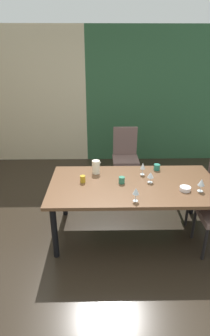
{
  "coord_description": "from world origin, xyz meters",
  "views": [
    {
      "loc": [
        0.18,
        -2.66,
        2.21
      ],
      "look_at": [
        0.24,
        0.37,
        0.85
      ],
      "focal_mm": 28.0,
      "sensor_mm": 36.0,
      "label": 1
    }
  ],
  "objects_px": {
    "wine_glass_center": "(151,175)",
    "cup_south": "(122,180)",
    "dining_table": "(134,188)",
    "serving_bowl_west": "(185,189)",
    "chair_right_far": "(205,184)",
    "wine_glass_north": "(201,183)",
    "cup_near_shelf": "(83,179)",
    "wine_glass_left": "(136,191)",
    "pitcher_east": "(96,167)",
    "chair_head_far": "(125,154)",
    "wine_glass_rear": "(143,166)",
    "cup_front": "(157,167)"
  },
  "relations": [
    {
      "from": "wine_glass_rear",
      "to": "cup_near_shelf",
      "type": "bearing_deg",
      "value": -164.79
    },
    {
      "from": "chair_right_far",
      "to": "wine_glass_north",
      "type": "height_order",
      "value": "chair_right_far"
    },
    {
      "from": "chair_right_far",
      "to": "pitcher_east",
      "type": "height_order",
      "value": "chair_right_far"
    },
    {
      "from": "wine_glass_center",
      "to": "cup_south",
      "type": "distance_m",
      "value": 0.36
    },
    {
      "from": "wine_glass_rear",
      "to": "wine_glass_left",
      "type": "height_order",
      "value": "wine_glass_rear"
    },
    {
      "from": "wine_glass_center",
      "to": "cup_near_shelf",
      "type": "bearing_deg",
      "value": 178.92
    },
    {
      "from": "wine_glass_center",
      "to": "wine_glass_left",
      "type": "relative_size",
      "value": 0.85
    },
    {
      "from": "wine_glass_north",
      "to": "pitcher_east",
      "type": "bearing_deg",
      "value": 157.02
    },
    {
      "from": "dining_table",
      "to": "chair_right_far",
      "type": "xyz_separation_m",
      "value": [
        1.03,
        0.33,
        -0.12
      ]
    },
    {
      "from": "chair_head_far",
      "to": "serving_bowl_west",
      "type": "height_order",
      "value": "chair_head_far"
    },
    {
      "from": "dining_table",
      "to": "cup_south",
      "type": "relative_size",
      "value": 25.02
    },
    {
      "from": "chair_right_far",
      "to": "wine_glass_left",
      "type": "height_order",
      "value": "chair_right_far"
    },
    {
      "from": "serving_bowl_west",
      "to": "chair_head_far",
      "type": "bearing_deg",
      "value": 108.61
    },
    {
      "from": "serving_bowl_west",
      "to": "chair_right_far",
      "type": "bearing_deg",
      "value": 48.09
    },
    {
      "from": "serving_bowl_west",
      "to": "pitcher_east",
      "type": "distance_m",
      "value": 1.15
    },
    {
      "from": "serving_bowl_west",
      "to": "pitcher_east",
      "type": "xyz_separation_m",
      "value": [
        -1.04,
        0.49,
        0.07
      ]
    },
    {
      "from": "chair_head_far",
      "to": "pitcher_east",
      "type": "relative_size",
      "value": 5.65
    },
    {
      "from": "wine_glass_north",
      "to": "cup_south",
      "type": "xyz_separation_m",
      "value": [
        -0.89,
        0.22,
        -0.07
      ]
    },
    {
      "from": "wine_glass_north",
      "to": "cup_near_shelf",
      "type": "relative_size",
      "value": 1.76
    },
    {
      "from": "cup_near_shelf",
      "to": "dining_table",
      "type": "bearing_deg",
      "value": -4.1
    },
    {
      "from": "wine_glass_center",
      "to": "wine_glass_left",
      "type": "distance_m",
      "value": 0.5
    },
    {
      "from": "chair_head_far",
      "to": "wine_glass_center",
      "type": "bearing_deg",
      "value": 97.1
    },
    {
      "from": "dining_table",
      "to": "wine_glass_center",
      "type": "distance_m",
      "value": 0.26
    },
    {
      "from": "chair_right_far",
      "to": "chair_head_far",
      "type": "relative_size",
      "value": 0.93
    },
    {
      "from": "chair_right_far",
      "to": "wine_glass_north",
      "type": "bearing_deg",
      "value": 151.5
    },
    {
      "from": "serving_bowl_west",
      "to": "cup_near_shelf",
      "type": "relative_size",
      "value": 1.45
    },
    {
      "from": "chair_right_far",
      "to": "cup_south",
      "type": "relative_size",
      "value": 11.38
    },
    {
      "from": "dining_table",
      "to": "chair_right_far",
      "type": "distance_m",
      "value": 1.09
    },
    {
      "from": "dining_table",
      "to": "pitcher_east",
      "type": "bearing_deg",
      "value": 146.53
    },
    {
      "from": "chair_right_far",
      "to": "cup_south",
      "type": "xyz_separation_m",
      "value": [
        -1.18,
        -0.31,
        0.23
      ]
    },
    {
      "from": "wine_glass_north",
      "to": "wine_glass_center",
      "type": "bearing_deg",
      "value": 156.67
    },
    {
      "from": "wine_glass_rear",
      "to": "cup_south",
      "type": "distance_m",
      "value": 0.38
    },
    {
      "from": "cup_south",
      "to": "dining_table",
      "type": "bearing_deg",
      "value": -5.12
    },
    {
      "from": "wine_glass_center",
      "to": "dining_table",
      "type": "bearing_deg",
      "value": -171.7
    },
    {
      "from": "wine_glass_north",
      "to": "pitcher_east",
      "type": "relative_size",
      "value": 0.87
    },
    {
      "from": "dining_table",
      "to": "cup_front",
      "type": "relative_size",
      "value": 24.65
    },
    {
      "from": "wine_glass_center",
      "to": "cup_front",
      "type": "bearing_deg",
      "value": 66.98
    },
    {
      "from": "wine_glass_center",
      "to": "serving_bowl_west",
      "type": "distance_m",
      "value": 0.43
    },
    {
      "from": "chair_right_far",
      "to": "cup_front",
      "type": "height_order",
      "value": "chair_right_far"
    },
    {
      "from": "cup_front",
      "to": "cup_south",
      "type": "bearing_deg",
      "value": -143.16
    },
    {
      "from": "chair_head_far",
      "to": "wine_glass_rear",
      "type": "distance_m",
      "value": 1.22
    },
    {
      "from": "chair_right_far",
      "to": "wine_glass_rear",
      "type": "relative_size",
      "value": 5.71
    },
    {
      "from": "dining_table",
      "to": "wine_glass_left",
      "type": "height_order",
      "value": "wine_glass_left"
    },
    {
      "from": "wine_glass_left",
      "to": "wine_glass_center",
      "type": "bearing_deg",
      "value": 61.62
    },
    {
      "from": "cup_near_shelf",
      "to": "cup_front",
      "type": "bearing_deg",
      "value": 19.51
    },
    {
      "from": "wine_glass_center",
      "to": "cup_south",
      "type": "xyz_separation_m",
      "value": [
        -0.35,
        -0.02,
        -0.06
      ]
    },
    {
      "from": "wine_glass_center",
      "to": "pitcher_east",
      "type": "distance_m",
      "value": 0.73
    },
    {
      "from": "dining_table",
      "to": "cup_front",
      "type": "height_order",
      "value": "cup_front"
    },
    {
      "from": "serving_bowl_west",
      "to": "dining_table",
      "type": "bearing_deg",
      "value": 162.12
    },
    {
      "from": "pitcher_east",
      "to": "cup_front",
      "type": "bearing_deg",
      "value": 5.84
    }
  ]
}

